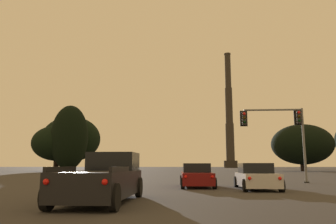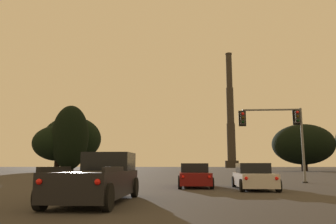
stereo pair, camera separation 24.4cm
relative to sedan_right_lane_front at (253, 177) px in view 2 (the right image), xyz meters
The scene contains 9 objects.
sedan_right_lane_front is the anchor object (origin of this frame).
sedan_center_lane_front 3.74m from the sedan_right_lane_front, 150.97° to the left, with size 2.17×4.77×1.43m.
pickup_truck_left_lane_second 9.60m from the sedan_right_lane_front, 134.69° to the right, with size 2.19×5.51×1.82m.
traffic_light_overhead_right 8.65m from the sedan_right_lane_front, 63.63° to the left, with size 4.95×0.50×5.71m.
smokestack 162.67m from the sedan_right_lane_front, 83.77° to the left, with size 7.22×7.22×63.68m.
treeline_center_right 63.39m from the sedan_right_lane_front, 69.51° to the left, with size 13.97×12.57×10.78m.
treeline_right_mid 67.50m from the sedan_right_lane_front, 119.03° to the left, with size 13.98×12.58×13.08m.
treeline_center_left 64.62m from the sedan_right_lane_front, 122.16° to the left, with size 11.47×10.33×10.39m.
treeline_far_left 60.83m from the sedan_right_lane_front, 120.37° to the left, with size 8.19×7.37×14.65m.
Camera 2 is at (-0.11, -1.29, 1.30)m, focal length 35.00 mm.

